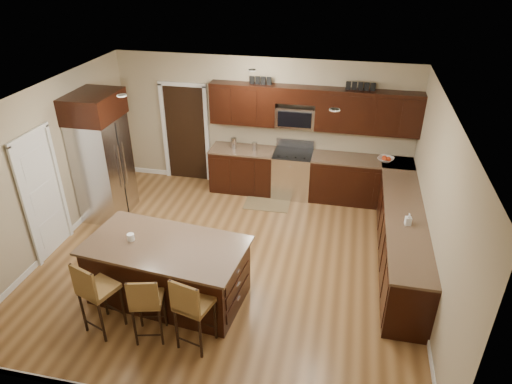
% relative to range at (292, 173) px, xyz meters
% --- Properties ---
extents(floor, '(6.00, 6.00, 0.00)m').
position_rel_range_xyz_m(floor, '(-0.68, -2.45, -0.47)').
color(floor, olive).
rests_on(floor, ground).
extents(ceiling, '(6.00, 6.00, 0.00)m').
position_rel_range_xyz_m(ceiling, '(-0.68, -2.45, 2.23)').
color(ceiling, silver).
rests_on(ceiling, wall_back).
extents(wall_back, '(6.00, 0.00, 6.00)m').
position_rel_range_xyz_m(wall_back, '(-0.68, 0.30, 0.88)').
color(wall_back, tan).
rests_on(wall_back, floor).
extents(wall_left, '(0.00, 5.50, 5.50)m').
position_rel_range_xyz_m(wall_left, '(-3.68, -2.45, 0.88)').
color(wall_left, tan).
rests_on(wall_left, floor).
extents(wall_right, '(0.00, 5.50, 5.50)m').
position_rel_range_xyz_m(wall_right, '(2.32, -2.45, 0.88)').
color(wall_right, tan).
rests_on(wall_right, floor).
extents(base_cabinets, '(4.02, 3.96, 0.92)m').
position_rel_range_xyz_m(base_cabinets, '(1.22, -1.01, -0.01)').
color(base_cabinets, black).
rests_on(base_cabinets, floor).
extents(upper_cabinets, '(4.00, 0.33, 0.80)m').
position_rel_range_xyz_m(upper_cabinets, '(0.36, 0.13, 1.37)').
color(upper_cabinets, black).
rests_on(upper_cabinets, wall_back).
extents(range, '(0.76, 0.64, 1.11)m').
position_rel_range_xyz_m(range, '(0.00, 0.00, 0.00)').
color(range, silver).
rests_on(range, floor).
extents(microwave, '(0.76, 0.31, 0.40)m').
position_rel_range_xyz_m(microwave, '(0.00, 0.15, 1.15)').
color(microwave, silver).
rests_on(microwave, upper_cabinets).
extents(doorway, '(0.85, 0.03, 2.06)m').
position_rel_range_xyz_m(doorway, '(-2.33, 0.28, 0.56)').
color(doorway, black).
rests_on(doorway, floor).
extents(pantry_door, '(0.03, 0.80, 2.04)m').
position_rel_range_xyz_m(pantry_door, '(-3.66, -2.75, 0.55)').
color(pantry_door, white).
rests_on(pantry_door, floor).
extents(letter_decor, '(2.20, 0.03, 0.15)m').
position_rel_range_xyz_m(letter_decor, '(0.22, 0.13, 1.82)').
color(letter_decor, black).
rests_on(letter_decor, upper_cabinets).
extents(island, '(2.35, 1.40, 0.92)m').
position_rel_range_xyz_m(island, '(-1.31, -3.45, -0.04)').
color(island, black).
rests_on(island, floor).
extents(stool_left, '(0.53, 0.53, 1.12)m').
position_rel_range_xyz_m(stool_left, '(-1.94, -4.29, 0.23)').
color(stool_left, olive).
rests_on(stool_left, floor).
extents(stool_mid, '(0.47, 0.47, 1.03)m').
position_rel_range_xyz_m(stool_mid, '(-1.24, -4.29, 0.17)').
color(stool_mid, olive).
rests_on(stool_mid, floor).
extents(stool_right, '(0.50, 0.50, 1.11)m').
position_rel_range_xyz_m(stool_right, '(-0.64, -4.29, 0.22)').
color(stool_right, olive).
rests_on(stool_right, floor).
extents(refrigerator, '(0.79, 1.01, 2.35)m').
position_rel_range_xyz_m(refrigerator, '(-3.30, -1.45, 0.73)').
color(refrigerator, silver).
rests_on(refrigerator, floor).
extents(floor_mat, '(0.90, 0.61, 0.01)m').
position_rel_range_xyz_m(floor_mat, '(-0.42, -0.51, -0.47)').
color(floor_mat, brown).
rests_on(floor_mat, floor).
extents(fruit_bowl, '(0.39, 0.39, 0.07)m').
position_rel_range_xyz_m(fruit_bowl, '(1.78, -0.00, 0.48)').
color(fruit_bowl, silver).
rests_on(fruit_bowl, base_cabinets).
extents(soap_bottle, '(0.10, 0.10, 0.19)m').
position_rel_range_xyz_m(soap_bottle, '(2.02, -2.22, 0.54)').
color(soap_bottle, '#B2B2B2').
rests_on(soap_bottle, base_cabinets).
extents(canister_tall, '(0.12, 0.12, 0.22)m').
position_rel_range_xyz_m(canister_tall, '(-1.21, -0.00, 0.56)').
color(canister_tall, silver).
rests_on(canister_tall, base_cabinets).
extents(canister_short, '(0.11, 0.11, 0.16)m').
position_rel_range_xyz_m(canister_short, '(-0.78, -0.00, 0.53)').
color(canister_short, silver).
rests_on(canister_short, base_cabinets).
extents(island_jar, '(0.10, 0.10, 0.10)m').
position_rel_range_xyz_m(island_jar, '(-1.81, -3.45, 0.50)').
color(island_jar, white).
rests_on(island_jar, island).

